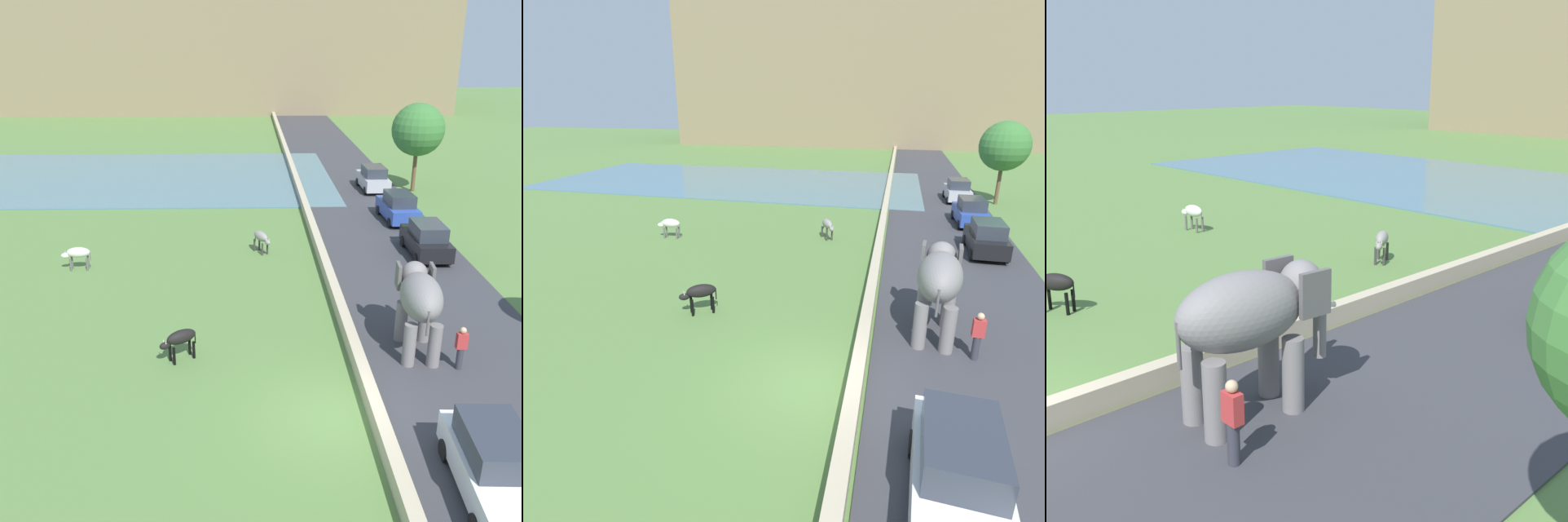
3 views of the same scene
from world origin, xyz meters
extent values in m
cube|color=tan|center=(1.20, 18.00, 0.29)|extent=(0.40, 110.00, 0.58)
cube|color=slate|center=(-14.00, 31.15, 0.04)|extent=(36.00, 18.00, 0.08)
ellipsoid|color=slate|center=(3.42, 3.62, 2.24)|extent=(1.64, 2.82, 1.50)
cylinder|color=slate|center=(3.09, 4.53, 0.80)|extent=(0.44, 0.44, 1.60)
cylinder|color=slate|center=(3.92, 4.46, 0.80)|extent=(0.44, 0.44, 1.60)
cylinder|color=slate|center=(2.93, 2.79, 0.80)|extent=(0.44, 0.44, 1.60)
cylinder|color=slate|center=(3.76, 2.71, 0.80)|extent=(0.44, 0.44, 1.60)
ellipsoid|color=slate|center=(3.55, 5.03, 2.42)|extent=(1.08, 0.99, 1.10)
cube|color=#575454|center=(2.94, 4.95, 2.46)|extent=(0.18, 0.71, 0.90)
cube|color=#575454|center=(4.14, 4.85, 2.46)|extent=(0.18, 0.71, 0.90)
cylinder|color=slate|center=(3.60, 5.51, 1.54)|extent=(0.28, 0.28, 1.50)
cone|color=silver|center=(3.37, 5.46, 1.99)|extent=(0.17, 0.57, 0.17)
cone|color=silver|center=(3.81, 5.42, 1.99)|extent=(0.17, 0.57, 0.17)
cylinder|color=#575454|center=(3.31, 2.31, 1.89)|extent=(0.08, 0.08, 0.90)
cylinder|color=#33333D|center=(4.59, 2.49, 0.42)|extent=(0.22, 0.22, 0.85)
cube|color=#B73333|center=(4.59, 2.49, 1.13)|extent=(0.36, 0.22, 0.56)
sphere|color=tan|center=(4.59, 2.49, 1.52)|extent=(0.22, 0.22, 0.22)
cylinder|color=black|center=(5.76, 12.07, 0.30)|extent=(0.18, 0.60, 0.60)
ellipsoid|color=gray|center=(-1.84, 14.02, 0.90)|extent=(0.95, 1.17, 0.50)
cylinder|color=#373533|center=(-1.51, 13.77, 0.33)|extent=(0.10, 0.10, 0.65)
cylinder|color=#373533|center=(-1.77, 13.61, 0.33)|extent=(0.10, 0.10, 0.65)
cylinder|color=#373533|center=(-1.91, 14.42, 0.33)|extent=(0.10, 0.10, 0.65)
cylinder|color=#373533|center=(-2.17, 14.26, 0.33)|extent=(0.10, 0.10, 0.65)
ellipsoid|color=gray|center=(-1.51, 13.47, 0.75)|extent=(0.41, 0.47, 0.26)
cone|color=beige|center=(-1.44, 13.52, 0.92)|extent=(0.04, 0.04, 0.12)
cone|color=beige|center=(-1.59, 13.43, 0.92)|extent=(0.04, 0.04, 0.12)
cylinder|color=#373533|center=(-2.12, 14.48, 0.70)|extent=(0.04, 0.04, 0.45)
ellipsoid|color=black|center=(-4.87, 3.42, 0.90)|extent=(1.16, 0.98, 0.50)
cylinder|color=black|center=(-5.28, 3.34, 0.33)|extent=(0.10, 0.10, 0.65)
cylinder|color=black|center=(-4.47, 3.51, 0.33)|extent=(0.10, 0.10, 0.65)
cylinder|color=black|center=(-4.64, 3.76, 0.33)|extent=(0.10, 0.10, 0.65)
cylinder|color=black|center=(-4.43, 3.72, 0.70)|extent=(0.04, 0.04, 0.45)
ellipsoid|color=silver|center=(-10.65, 11.87, 0.90)|extent=(1.12, 0.50, 0.50)
cylinder|color=#595753|center=(-11.02, 11.70, 0.33)|extent=(0.10, 0.10, 0.65)
cylinder|color=#595753|center=(-11.04, 12.01, 0.33)|extent=(0.10, 0.10, 0.65)
cylinder|color=#595753|center=(-10.25, 11.74, 0.33)|extent=(0.10, 0.10, 0.65)
cylinder|color=#595753|center=(-10.27, 12.04, 0.33)|extent=(0.10, 0.10, 0.65)
ellipsoid|color=silver|center=(-11.28, 11.84, 0.75)|extent=(0.41, 0.26, 0.26)
cone|color=beige|center=(-11.27, 11.75, 0.92)|extent=(0.04, 0.04, 0.12)
cone|color=beige|center=(-11.28, 11.93, 0.92)|extent=(0.04, 0.04, 0.12)
cylinder|color=#595753|center=(-10.11, 11.90, 0.70)|extent=(0.04, 0.04, 0.45)
camera|label=1|loc=(-2.57, -14.49, 10.74)|focal=40.24mm
camera|label=2|loc=(1.81, -10.19, 7.50)|focal=30.06mm
camera|label=3|loc=(12.31, -3.12, 6.40)|focal=43.63mm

